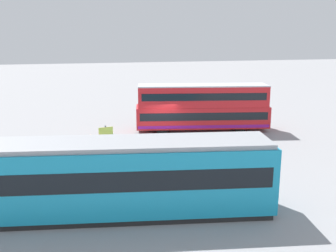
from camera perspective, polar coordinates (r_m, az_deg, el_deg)
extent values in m
plane|color=gray|center=(30.74, -0.49, -1.84)|extent=(160.00, 160.00, 0.00)
cube|color=red|center=(33.17, 4.98, 1.43)|extent=(11.26, 4.21, 1.76)
cube|color=red|center=(32.86, 5.04, 4.37)|extent=(10.92, 4.06, 1.69)
cube|color=black|center=(33.13, 4.99, 1.79)|extent=(10.72, 4.14, 0.64)
cube|color=black|center=(32.85, 5.05, 4.52)|extent=(10.38, 3.99, 0.60)
cube|color=#8C198C|center=(33.31, 4.96, 0.37)|extent=(11.05, 4.21, 0.24)
cube|color=#B2B2B7|center=(32.73, 5.07, 5.92)|extent=(10.92, 4.06, 0.10)
cylinder|color=black|center=(33.02, -0.91, 0.12)|extent=(1.38, 2.50, 1.00)
cylinder|color=black|center=(33.90, 10.03, 0.27)|extent=(1.38, 2.50, 1.00)
cube|color=teal|center=(17.96, -9.83, -7.47)|extent=(15.75, 4.78, 3.00)
cube|color=black|center=(17.86, -9.87, -6.57)|extent=(15.14, 4.73, 0.90)
cube|color=gray|center=(17.46, -10.04, -2.56)|extent=(15.41, 4.53, 0.20)
cube|color=black|center=(18.59, -9.63, -12.15)|extent=(15.42, 4.61, 0.25)
cylinder|color=#4C3F2D|center=(26.02, -10.81, -3.98)|extent=(0.14, 0.14, 0.84)
cylinder|color=#4C3F2D|center=(26.12, -11.23, -3.93)|extent=(0.14, 0.14, 0.84)
cylinder|color=#335938|center=(25.86, -11.09, -2.39)|extent=(0.44, 0.44, 0.64)
sphere|color=beige|center=(25.75, -11.13, -1.46)|extent=(0.23, 0.23, 0.23)
cylinder|color=#33384C|center=(23.50, 2.30, -5.67)|extent=(0.14, 0.14, 0.82)
cylinder|color=#33384C|center=(23.69, 2.54, -5.51)|extent=(0.14, 0.14, 0.82)
cylinder|color=navy|center=(23.37, 2.44, -3.91)|extent=(0.45, 0.45, 0.63)
sphere|color=beige|center=(23.25, 2.45, -2.91)|extent=(0.22, 0.22, 0.22)
cube|color=gray|center=(25.64, 1.54, -2.53)|extent=(7.37, 1.10, 0.06)
cube|color=gray|center=(25.78, 1.53, -3.60)|extent=(7.37, 1.10, 0.06)
cylinder|color=gray|center=(27.37, 8.75, -2.79)|extent=(0.07, 0.07, 1.05)
cylinder|color=gray|center=(25.79, 1.53, -3.65)|extent=(0.07, 0.07, 1.05)
cylinder|color=gray|center=(24.67, -6.50, -4.53)|extent=(0.07, 0.07, 1.05)
cylinder|color=slate|center=(25.76, -8.97, -2.41)|extent=(0.10, 0.10, 2.28)
cube|color=#D8D84C|center=(25.52, -9.01, -0.76)|extent=(0.93, 0.23, 0.54)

